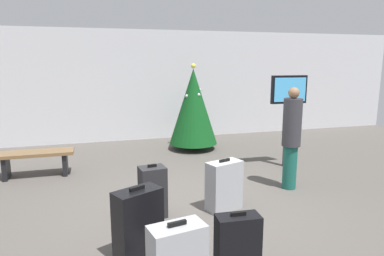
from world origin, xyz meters
The scene contains 10 objects.
ground_plane centered at (0.00, 0.00, 0.00)m, with size 16.00×16.00×0.00m, color #514C47.
back_wall centered at (0.00, 4.84, 1.48)m, with size 16.00×0.20×2.96m, color silver.
holiday_tree centered at (1.11, 3.34, 1.06)m, with size 1.17×1.17×2.08m.
flight_info_kiosk centered at (2.53, 1.44, 1.27)m, with size 0.75×0.12×1.86m.
waiting_bench centered at (-2.30, 2.16, 0.35)m, with size 1.36×0.44×0.48m.
traveller_0 centered at (1.92, 0.31, 0.91)m, with size 0.33×0.33×1.72m.
suitcase_0 centered at (0.10, -1.69, 0.32)m, with size 0.46×0.25×0.67m.
suitcase_1 centered at (-0.82, -1.12, 0.39)m, with size 0.57×0.46×0.83m.
suitcase_2 centered at (0.54, -0.19, 0.36)m, with size 0.57×0.41×0.76m.
suitcase_3 centered at (-0.49, -0.13, 0.36)m, with size 0.38×0.32×0.75m.
Camera 1 is at (-1.23, -4.63, 2.13)m, focal length 32.39 mm.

